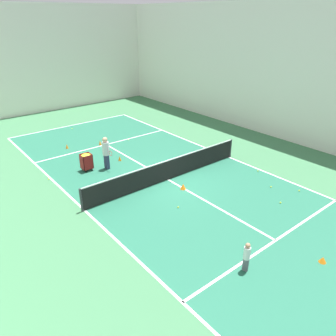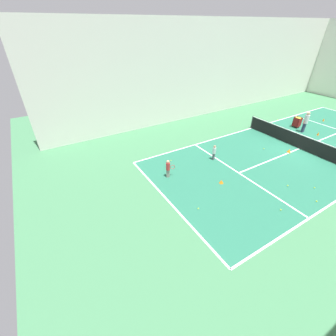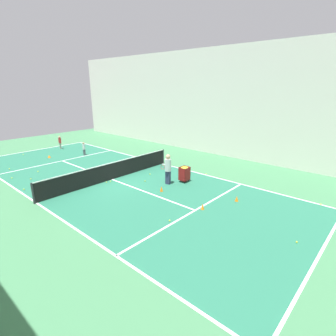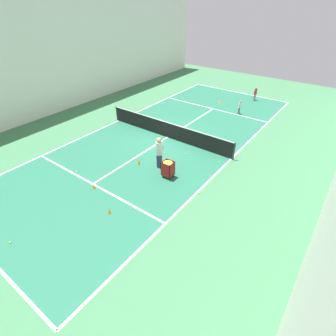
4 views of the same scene
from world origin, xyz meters
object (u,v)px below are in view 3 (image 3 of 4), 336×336
coach_at_net (168,167)px  training_cone_1 (203,207)px  tennis_net (112,171)px  ball_cart (184,171)px  child_midcourt (84,148)px  player_near_baseline (60,141)px  training_cone_0 (162,189)px

coach_at_net → training_cone_1: (1.43, 3.46, -0.89)m
tennis_net → training_cone_1: 6.60m
ball_cart → training_cone_1: (2.38, 2.97, -0.52)m
child_midcourt → coach_at_net: bearing=-14.9°
coach_at_net → child_midcourt: coach_at_net is taller
coach_at_net → training_cone_1: coach_at_net is taller
player_near_baseline → tennis_net: bearing=7.2°
training_cone_0 → coach_at_net: bearing=-155.5°
tennis_net → child_midcourt: size_ratio=8.64×
training_cone_1 → training_cone_0: bearing=-96.4°
tennis_net → ball_cart: 4.50m
ball_cart → training_cone_0: bearing=0.2°
ball_cart → player_near_baseline: bearing=-87.0°
ball_cart → training_cone_1: 3.84m
tennis_net → player_near_baseline: (-1.96, -10.45, 0.12)m
child_midcourt → training_cone_0: 10.40m
player_near_baseline → training_cone_1: bearing=12.3°
tennis_net → coach_at_net: (-1.74, 3.12, 0.47)m
player_near_baseline → ball_cart: bearing=20.8°
child_midcourt → training_cone_1: bearing=-20.4°
child_midcourt → training_cone_1: 13.39m
child_midcourt → ball_cart: 10.29m
tennis_net → coach_at_net: coach_at_net is taller
ball_cart → training_cone_0: size_ratio=3.26×
player_near_baseline → training_cone_1: player_near_baseline is taller
tennis_net → ball_cart: tennis_net is taller
ball_cart → training_cone_0: ball_cart is taller
player_near_baseline → ball_cart: player_near_baseline is taller
child_midcourt → ball_cart: bearing=-9.5°
tennis_net → player_near_baseline: player_near_baseline is taller
coach_at_net → training_cone_0: 1.50m
ball_cart → training_cone_1: bearing=51.4°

